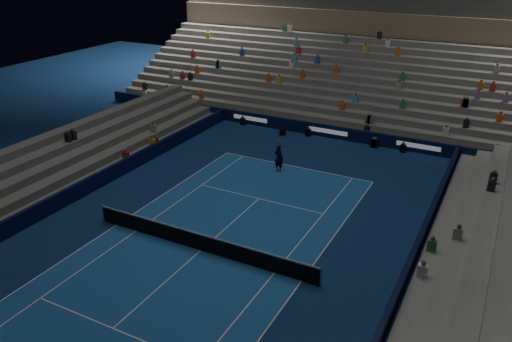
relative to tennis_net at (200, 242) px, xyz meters
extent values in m
plane|color=#0D2550|center=(0.00, 0.00, -0.50)|extent=(90.00, 90.00, 0.00)
cube|color=#1A5294|center=(0.00, 0.00, -0.50)|extent=(10.97, 23.77, 0.01)
cube|color=black|center=(0.00, 18.50, 0.00)|extent=(44.00, 0.25, 1.00)
cube|color=black|center=(9.70, 0.00, 0.00)|extent=(0.25, 37.00, 1.00)
cube|color=black|center=(-9.70, 0.00, 0.00)|extent=(0.25, 37.00, 1.00)
cube|color=slate|center=(0.00, 19.50, -0.25)|extent=(44.00, 1.00, 0.50)
cube|color=slate|center=(0.00, 20.50, 0.00)|extent=(44.00, 1.00, 1.00)
cube|color=slate|center=(0.00, 21.50, 0.25)|extent=(44.00, 1.00, 1.50)
cube|color=slate|center=(0.00, 22.50, 0.50)|extent=(44.00, 1.00, 2.00)
cube|color=slate|center=(0.00, 23.50, 0.75)|extent=(44.00, 1.00, 2.50)
cube|color=slate|center=(0.00, 24.50, 1.00)|extent=(44.00, 1.00, 3.00)
cube|color=slate|center=(0.00, 25.50, 1.25)|extent=(44.00, 1.00, 3.50)
cube|color=slate|center=(0.00, 26.50, 1.50)|extent=(44.00, 1.00, 4.00)
cube|color=slate|center=(0.00, 27.50, 1.75)|extent=(44.00, 1.00, 4.50)
cube|color=slate|center=(0.00, 28.50, 2.00)|extent=(44.00, 1.00, 5.00)
cube|color=slate|center=(0.00, 29.50, 2.25)|extent=(44.00, 1.00, 5.50)
cube|color=slate|center=(0.00, 30.50, 2.50)|extent=(44.00, 1.00, 6.00)
cube|color=#806A4F|center=(0.00, 31.60, 6.60)|extent=(44.00, 0.60, 2.20)
cube|color=slate|center=(10.50, 0.00, -0.25)|extent=(1.00, 37.00, 0.50)
cube|color=slate|center=(11.50, 0.00, 0.00)|extent=(1.00, 37.00, 1.00)
cube|color=slate|center=(12.50, 0.00, 0.25)|extent=(1.00, 37.00, 1.50)
cube|color=slate|center=(13.50, 0.00, 0.50)|extent=(1.00, 37.00, 2.00)
cube|color=#5F5F5B|center=(-10.50, 0.00, -0.25)|extent=(1.00, 37.00, 0.50)
cube|color=#5F5F5B|center=(-11.50, 0.00, 0.00)|extent=(1.00, 37.00, 1.00)
cube|color=#5F5F5B|center=(-12.50, 0.00, 0.25)|extent=(1.00, 37.00, 1.50)
cube|color=#5F5F5B|center=(-13.50, 0.00, 0.50)|extent=(1.00, 37.00, 2.00)
cube|color=#5F5F5B|center=(-14.50, 0.00, 0.75)|extent=(1.00, 37.00, 2.50)
cylinder|color=#B2B2B7|center=(-6.40, 0.00, 0.05)|extent=(0.10, 0.10, 1.10)
cylinder|color=#B2B2B7|center=(6.40, 0.00, 0.05)|extent=(0.10, 0.10, 1.10)
cube|color=black|center=(0.00, 0.00, -0.05)|extent=(12.80, 0.03, 0.90)
cube|color=white|center=(0.00, 0.00, 0.44)|extent=(12.80, 0.04, 0.08)
imported|color=black|center=(-0.72, 10.70, 0.43)|extent=(0.73, 0.53, 1.86)
cube|color=black|center=(-3.48, 17.37, -0.24)|extent=(0.45, 0.53, 0.53)
cylinder|color=black|center=(-3.48, 16.95, -0.08)|extent=(0.20, 0.37, 0.16)
camera|label=1|loc=(12.45, -17.88, 13.54)|focal=35.57mm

